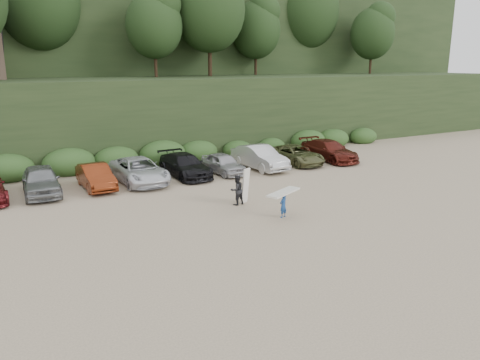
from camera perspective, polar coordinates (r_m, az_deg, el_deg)
ground at (r=21.43m, az=0.18°, el=-5.59°), size 120.00×120.00×0.00m
hillside_backdrop at (r=54.58m, az=-19.47°, el=17.59°), size 90.00×41.50×28.00m
parked_cars at (r=29.11m, az=-14.97°, el=0.80°), size 33.99×6.05×1.64m
child_surfer at (r=22.39m, az=5.30°, el=-2.41°), size 2.21×1.47×1.29m
adult_surfer at (r=24.32m, az=-0.29°, el=-1.18°), size 1.27×0.70×1.88m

